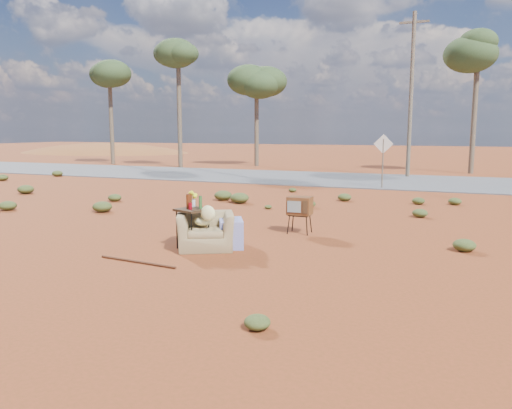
% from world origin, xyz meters
% --- Properties ---
extents(ground, '(140.00, 140.00, 0.00)m').
position_xyz_m(ground, '(0.00, 0.00, 0.00)').
color(ground, maroon).
rests_on(ground, ground).
extents(highway, '(140.00, 7.00, 0.04)m').
position_xyz_m(highway, '(0.00, 15.00, 0.02)').
color(highway, '#565659').
rests_on(highway, ground).
extents(dirt_mound, '(26.00, 18.00, 2.00)m').
position_xyz_m(dirt_mound, '(-30.00, 34.00, 0.00)').
color(dirt_mound, brown).
rests_on(dirt_mound, ground).
extents(armchair, '(1.44, 1.33, 0.97)m').
position_xyz_m(armchair, '(-0.24, 0.17, 0.45)').
color(armchair, olive).
rests_on(armchair, ground).
extents(tv_unit, '(0.53, 0.44, 0.85)m').
position_xyz_m(tv_unit, '(1.00, 2.24, 0.63)').
color(tv_unit, black).
rests_on(tv_unit, ground).
extents(side_table, '(0.72, 0.72, 1.12)m').
position_xyz_m(side_table, '(-0.58, 0.08, 0.83)').
color(side_table, '#342313').
rests_on(side_table, ground).
extents(rusty_bar, '(1.68, 0.21, 0.04)m').
position_xyz_m(rusty_bar, '(-0.93, -1.34, 0.02)').
color(rusty_bar, '#4D2414').
rests_on(rusty_bar, ground).
extents(road_sign, '(0.78, 0.06, 2.19)m').
position_xyz_m(road_sign, '(1.50, 12.00, 1.50)').
color(road_sign, brown).
rests_on(road_sign, ground).
extents(eucalyptus_far_left, '(3.20, 3.20, 7.10)m').
position_xyz_m(eucalyptus_far_left, '(-18.00, 20.00, 5.94)').
color(eucalyptus_far_left, brown).
rests_on(eucalyptus_far_left, ground).
extents(eucalyptus_left, '(3.20, 3.20, 8.10)m').
position_xyz_m(eucalyptus_left, '(-12.00, 19.00, 6.92)').
color(eucalyptus_left, brown).
rests_on(eucalyptus_left, ground).
extents(eucalyptus_near_left, '(3.20, 3.20, 6.60)m').
position_xyz_m(eucalyptus_near_left, '(-8.00, 22.00, 5.45)').
color(eucalyptus_near_left, brown).
rests_on(eucalyptus_near_left, ground).
extents(eucalyptus_center, '(3.20, 3.20, 7.60)m').
position_xyz_m(eucalyptus_center, '(5.00, 21.00, 6.43)').
color(eucalyptus_center, brown).
rests_on(eucalyptus_center, ground).
extents(utility_pole_center, '(1.40, 0.20, 8.00)m').
position_xyz_m(utility_pole_center, '(2.00, 17.50, 4.15)').
color(utility_pole_center, brown).
rests_on(utility_pole_center, ground).
extents(scrub_patch, '(17.49, 8.07, 0.33)m').
position_xyz_m(scrub_patch, '(-0.82, 4.41, 0.14)').
color(scrub_patch, '#445224').
rests_on(scrub_patch, ground).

